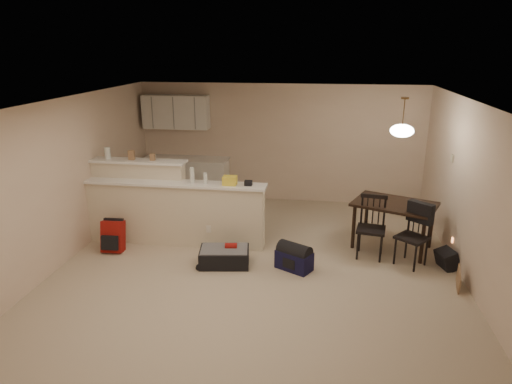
% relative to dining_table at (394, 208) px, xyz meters
% --- Properties ---
extents(room, '(7.00, 7.02, 2.50)m').
position_rel_dining_table_xyz_m(room, '(-2.11, -1.24, 0.55)').
color(room, '#B9A78E').
rests_on(room, ground).
extents(breakfast_bar, '(3.08, 0.58, 1.39)m').
position_rel_dining_table_xyz_m(breakfast_bar, '(-3.87, -0.26, -0.09)').
color(breakfast_bar, beige).
rests_on(breakfast_bar, ground).
extents(upper_cabinets, '(1.40, 0.34, 0.70)m').
position_rel_dining_table_xyz_m(upper_cabinets, '(-4.31, 2.08, 1.20)').
color(upper_cabinets, white).
rests_on(upper_cabinets, room).
extents(kitchen_counter, '(1.80, 0.60, 0.90)m').
position_rel_dining_table_xyz_m(kitchen_counter, '(-4.11, 1.95, -0.25)').
color(kitchen_counter, white).
rests_on(kitchen_counter, ground).
extents(thermostat, '(0.02, 0.12, 0.12)m').
position_rel_dining_table_xyz_m(thermostat, '(0.88, 0.31, 0.80)').
color(thermostat, beige).
rests_on(thermostat, room).
extents(jar, '(0.10, 0.10, 0.20)m').
position_rel_dining_table_xyz_m(jar, '(-4.83, -0.12, 0.79)').
color(jar, silver).
rests_on(jar, breakfast_bar).
extents(cereal_box, '(0.10, 0.07, 0.16)m').
position_rel_dining_table_xyz_m(cereal_box, '(-4.40, -0.12, 0.77)').
color(cereal_box, '#916C4A').
rests_on(cereal_box, breakfast_bar).
extents(small_box, '(0.08, 0.06, 0.12)m').
position_rel_dining_table_xyz_m(small_box, '(-4.03, -0.12, 0.75)').
color(small_box, '#916C4A').
rests_on(small_box, breakfast_bar).
extents(bottle_a, '(0.07, 0.07, 0.26)m').
position_rel_dining_table_xyz_m(bottle_a, '(-3.29, -0.34, 0.52)').
color(bottle_a, silver).
rests_on(bottle_a, breakfast_bar).
extents(bottle_b, '(0.06, 0.06, 0.18)m').
position_rel_dining_table_xyz_m(bottle_b, '(-3.07, -0.34, 0.48)').
color(bottle_b, silver).
rests_on(bottle_b, breakfast_bar).
extents(bag_lump, '(0.22, 0.18, 0.14)m').
position_rel_dining_table_xyz_m(bag_lump, '(-2.67, -0.34, 0.46)').
color(bag_lump, '#916C4A').
rests_on(bag_lump, breakfast_bar).
extents(pouch, '(0.12, 0.10, 0.08)m').
position_rel_dining_table_xyz_m(pouch, '(-2.36, -0.34, 0.43)').
color(pouch, '#916C4A').
rests_on(pouch, breakfast_bar).
extents(dining_table, '(1.50, 1.27, 0.79)m').
position_rel_dining_table_xyz_m(dining_table, '(0.00, 0.00, 0.00)').
color(dining_table, black).
rests_on(dining_table, ground).
extents(pendant_lamp, '(0.36, 0.36, 0.62)m').
position_rel_dining_table_xyz_m(pendant_lamp, '(0.00, 0.00, 1.29)').
color(pendant_lamp, brown).
rests_on(pendant_lamp, room).
extents(dining_chair_near, '(0.50, 0.48, 1.00)m').
position_rel_dining_table_xyz_m(dining_chair_near, '(-0.39, -0.40, -0.20)').
color(dining_chair_near, black).
rests_on(dining_chair_near, ground).
extents(dining_chair_far, '(0.58, 0.58, 0.96)m').
position_rel_dining_table_xyz_m(dining_chair_far, '(0.20, -0.60, -0.22)').
color(dining_chair_far, black).
rests_on(dining_chair_far, ground).
extents(suitcase, '(0.81, 0.59, 0.25)m').
position_rel_dining_table_xyz_m(suitcase, '(-2.63, -1.01, -0.57)').
color(suitcase, black).
rests_on(suitcase, ground).
extents(red_backpack, '(0.35, 0.22, 0.51)m').
position_rel_dining_table_xyz_m(red_backpack, '(-4.54, -0.79, -0.44)').
color(red_backpack, maroon).
rests_on(red_backpack, ground).
extents(navy_duffel, '(0.60, 0.51, 0.29)m').
position_rel_dining_table_xyz_m(navy_duffel, '(-1.56, -1.01, -0.55)').
color(navy_duffel, '#111034').
rests_on(navy_duffel, ground).
extents(black_daypack, '(0.31, 0.37, 0.28)m').
position_rel_dining_table_xyz_m(black_daypack, '(0.74, -0.63, -0.56)').
color(black_daypack, black).
rests_on(black_daypack, ground).
extents(cardboard_sheet, '(0.08, 0.37, 0.29)m').
position_rel_dining_table_xyz_m(cardboard_sheet, '(0.74, -1.28, -0.55)').
color(cardboard_sheet, '#916C4A').
rests_on(cardboard_sheet, ground).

